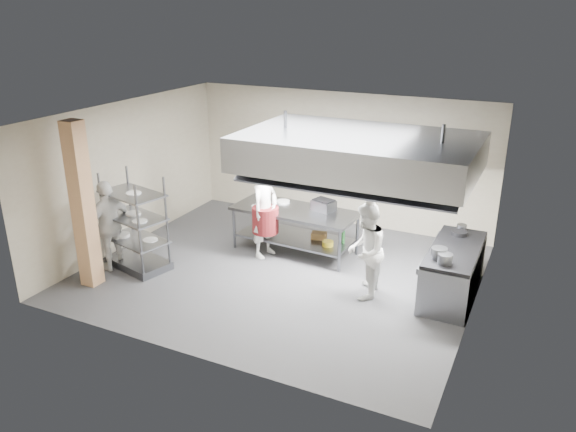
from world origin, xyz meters
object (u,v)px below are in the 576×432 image
at_px(pass_rack, 135,222).
at_px(stockpot, 439,253).
at_px(cooking_range, 453,273).
at_px(chef_head, 265,212).
at_px(chef_plating, 110,225).
at_px(chef_line, 365,251).
at_px(griddle, 324,206).
at_px(island, 295,230).

xyz_separation_m(pass_rack, stockpot, (5.50, 0.92, 0.07)).
distance_m(pass_rack, stockpot, 5.58).
distance_m(cooking_range, chef_head, 3.75).
relative_size(chef_head, chef_plating, 1.07).
relative_size(pass_rack, chef_head, 0.98).
distance_m(cooking_range, chef_plating, 6.33).
xyz_separation_m(chef_line, griddle, (-1.35, 1.39, 0.17)).
distance_m(chef_head, chef_plating, 2.96).
bearing_deg(island, cooking_range, -5.77).
bearing_deg(island, griddle, 23.40).
xyz_separation_m(island, cooking_range, (3.26, -0.50, -0.04)).
xyz_separation_m(chef_plating, stockpot, (5.90, 1.17, 0.12)).
distance_m(pass_rack, cooking_range, 5.89).
bearing_deg(chef_plating, griddle, 135.60).
relative_size(chef_plating, griddle, 4.11).
distance_m(island, pass_rack, 3.16).
bearing_deg(chef_line, griddle, -144.59).
xyz_separation_m(chef_head, stockpot, (3.54, -0.61, 0.05)).
bearing_deg(griddle, chef_plating, -128.24).
relative_size(island, chef_plating, 1.45).
distance_m(pass_rack, griddle, 3.67).
relative_size(cooking_range, stockpot, 7.69).
height_order(chef_line, griddle, chef_line).
xyz_separation_m(chef_line, stockpot, (1.20, 0.14, 0.14)).
bearing_deg(griddle, island, -143.55).
height_order(chef_plating, griddle, chef_plating).
height_order(chef_head, chef_line, chef_head).
bearing_deg(chef_head, griddle, -48.86).
xyz_separation_m(griddle, stockpot, (2.54, -1.25, -0.02)).
relative_size(chef_line, chef_plating, 0.97).
distance_m(cooking_range, chef_line, 1.60).
relative_size(chef_plating, stockpot, 6.73).
height_order(chef_head, stockpot, chef_head).
relative_size(island, stockpot, 9.75).
distance_m(chef_head, griddle, 1.18).
bearing_deg(stockpot, chef_plating, -168.81).
bearing_deg(stockpot, cooking_range, 72.23).
xyz_separation_m(island, chef_line, (1.88, -1.19, 0.39)).
distance_m(island, chef_head, 0.80).
bearing_deg(griddle, chef_line, -29.98).
bearing_deg(pass_rack, cooking_range, 28.84).
bearing_deg(chef_head, island, -37.76).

